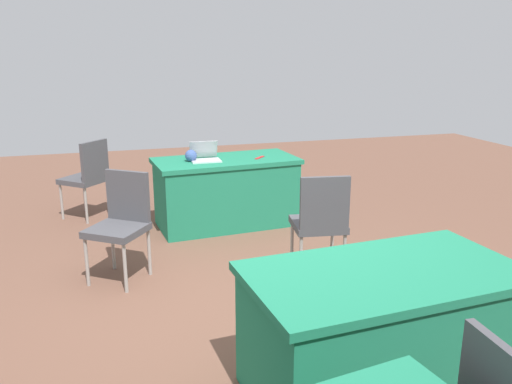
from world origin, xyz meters
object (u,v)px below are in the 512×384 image
chair_by_pillar (320,219)px  yarn_ball (191,156)px  table_foreground (226,192)px  chair_aisle (121,220)px  laptop_silver (205,157)px  chair_tucked_right (88,174)px  scissors_red (260,158)px  table_mid_right (382,332)px

chair_by_pillar → yarn_ball: bearing=125.8°
table_foreground → chair_aisle: bearing=43.7°
laptop_silver → chair_tucked_right: bearing=-29.0°
chair_tucked_right → chair_aisle: bearing=-128.7°
yarn_ball → scissors_red: (-0.78, 0.03, -0.06)m
table_foreground → chair_aisle: size_ratio=1.75×
table_foreground → yarn_ball: 0.60m
table_foreground → table_mid_right: bearing=92.7°
table_foreground → chair_by_pillar: 1.74m
chair_by_pillar → yarn_ball: size_ratio=7.35×
table_mid_right → laptop_silver: 3.26m
chair_by_pillar → table_foreground: bearing=113.4°
chair_aisle → table_foreground: bearing=-100.0°
chair_aisle → laptop_silver: 1.51m
table_foreground → table_mid_right: 3.25m
chair_aisle → chair_by_pillar: chair_by_pillar is taller
chair_aisle → laptop_silver: laptop_silver is taller
table_foreground → chair_by_pillar: chair_by_pillar is taller
chair_by_pillar → scissors_red: chair_by_pillar is taller
chair_aisle → laptop_silver: size_ratio=2.91×
chair_tucked_right → yarn_ball: size_ratio=7.23×
table_mid_right → yarn_ball: size_ratio=12.45×
table_foreground → yarn_ball: (0.40, 0.03, 0.45)m
chair_aisle → laptop_silver: (-0.97, -1.13, 0.28)m
chair_aisle → chair_by_pillar: 1.73m
scissors_red → chair_aisle: bearing=-12.0°
chair_aisle → chair_tucked_right: bearing=-44.5°
chair_aisle → chair_by_pillar: (-1.65, 0.52, 0.01)m
table_mid_right → yarn_ball: (0.55, -3.21, 0.45)m
table_mid_right → yarn_ball: yarn_ball is taller
table_mid_right → chair_aisle: chair_aisle is taller
yarn_ball → scissors_red: bearing=177.9°
chair_tucked_right → chair_aisle: same height
table_foreground → yarn_ball: size_ratio=12.65×
chair_tucked_right → scissors_red: chair_tucked_right is taller
table_foreground → scissors_red: scissors_red is taller
laptop_silver → scissors_red: laptop_silver is taller
chair_by_pillar → chair_tucked_right: bearing=138.2°
chair_by_pillar → yarn_ball: chair_by_pillar is taller
scissors_red → laptop_silver: bearing=-49.5°
table_foreground → chair_aisle: chair_aisle is taller
laptop_silver → yarn_ball: 0.16m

